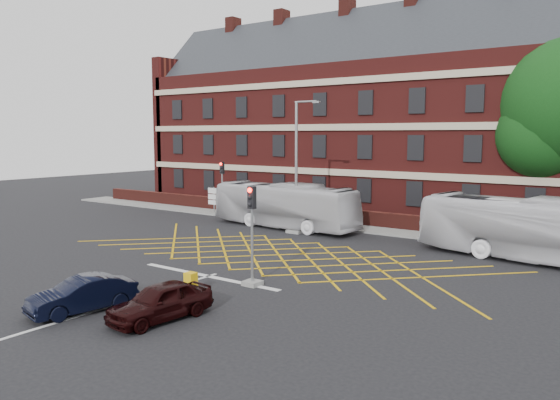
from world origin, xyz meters
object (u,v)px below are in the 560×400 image
Objects in this scene: bus_left at (284,205)px; street_lamp at (297,189)px; direction_signs at (213,197)px; traffic_light_far at (222,193)px; utility_cabinet at (191,283)px; traffic_light_near at (252,245)px; car_navy at (83,295)px; car_maroon at (160,301)px; bus_right at (536,230)px.

street_lamp is (1.82, -1.14, 1.36)m from bus_left.
direction_signs is at bearing 81.10° from bus_left.
utility_cabinet is (13.30, -16.96, -1.34)m from traffic_light_far.
direction_signs is at bearing 130.07° from utility_cabinet.
traffic_light_far is at bearing 135.04° from traffic_light_near.
car_navy is 1.00× the size of car_maroon.
direction_signs is at bearing 91.31° from bus_right.
street_lamp is (-5.57, 16.87, 2.26)m from car_maroon.
traffic_light_far is at bearing 161.67° from street_lamp.
utility_cabinet is at bearing -49.93° from direction_signs.
traffic_light_far is at bearing 80.23° from bus_left.
car_navy is (4.41, -19.06, -0.92)m from bus_left.
bus_right reaches higher than utility_cabinet.
car_maroon is 3.32m from utility_cabinet.
car_navy is at bearing -58.61° from direction_signs.
traffic_light_near reaches higher than direction_signs.
street_lamp reaches higher than bus_right.
bus_left is at bearing 111.46° from utility_cabinet.
traffic_light_near reaches higher than utility_cabinet.
bus_right reaches higher than car_navy.
utility_cabinet is (5.91, -15.04, -1.14)m from bus_left.
bus_left is at bearing 114.95° from car_navy.
car_navy is at bearing -162.21° from bus_left.
car_maroon is 4.58× the size of utility_cabinet.
bus_right is 19.27m from car_maroon.
car_navy is 0.90× the size of traffic_light_near.
car_navy is at bearing -81.79° from street_lamp.
street_lamp is 3.89× the size of direction_signs.
traffic_light_near is 3.00m from utility_cabinet.
street_lamp is at bearing 106.39° from utility_cabinet.
bus_right is at bearing 68.75° from car_navy.
bus_left is 7.64m from traffic_light_far.
car_maroon is 0.90× the size of traffic_light_near.
traffic_light_near is at bearing -44.96° from traffic_light_far.
traffic_light_near is (2.88, 6.32, 1.13)m from car_navy.
traffic_light_far reaches higher than utility_cabinet.
bus_right is at bearing -6.87° from traffic_light_far.
street_lamp reaches higher than utility_cabinet.
car_maroon reaches higher than car_navy.
bus_left is at bearing -14.53° from traffic_light_far.
bus_left is 19.58m from car_navy.
car_maroon is at bearing -53.44° from traffic_light_far.
traffic_light_far is 21.60m from utility_cabinet.
direction_signs is (-12.89, 21.12, 0.74)m from car_navy.
bus_right is 17.54m from utility_cabinet.
street_lamp is (-5.46, 11.60, 1.15)m from traffic_light_near.
bus_left is 2.62× the size of traffic_light_far.
direction_signs is at bearing 136.80° from traffic_light_near.
car_navy is 3.16m from car_maroon.
street_lamp is at bearing -18.33° from traffic_light_far.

